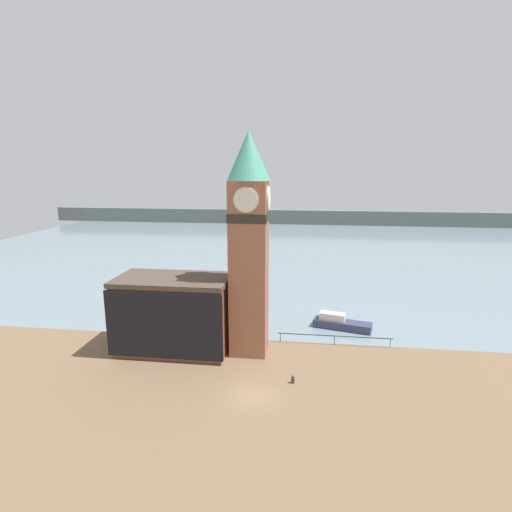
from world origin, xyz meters
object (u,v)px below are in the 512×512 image
clock_tower (249,240)px  boat_near (340,323)px  pier_building (174,314)px  mooring_bollard_near (293,379)px

clock_tower → boat_near: size_ratio=3.17×
pier_building → boat_near: size_ratio=1.67×
pier_building → mooring_bollard_near: size_ratio=16.44×
boat_near → mooring_bollard_near: boat_near is taller
clock_tower → pier_building: clock_tower is taller
clock_tower → boat_near: clock_tower is taller
clock_tower → mooring_bollard_near: size_ratio=31.24×
pier_building → boat_near: (18.35, 8.15, -3.36)m
mooring_bollard_near → boat_near: bearing=68.8°
boat_near → mooring_bollard_near: 14.67m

